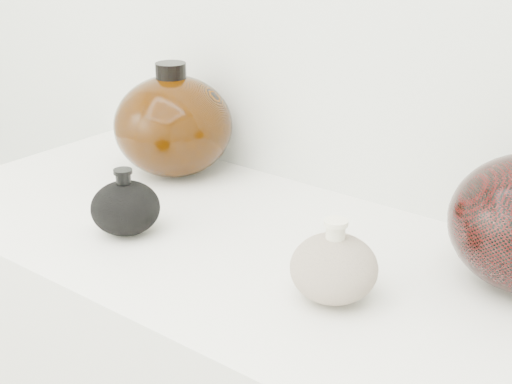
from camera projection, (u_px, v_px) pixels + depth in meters
The scene contains 3 objects.
black_gourd_vase at pixel (125, 207), 1.08m from camera, with size 0.14×0.14×0.10m.
cream_gourd_vase at pixel (334, 267), 0.90m from camera, with size 0.14×0.14×0.11m.
left_round_pot at pixel (173, 125), 1.29m from camera, with size 0.25×0.25×0.21m.
Camera 1 is at (0.58, 0.21, 1.38)m, focal length 50.00 mm.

